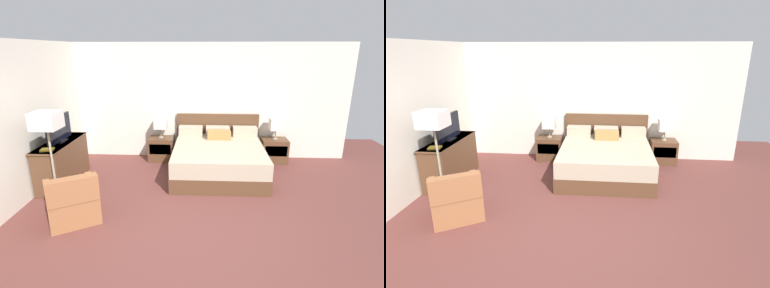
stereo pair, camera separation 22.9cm
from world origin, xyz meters
TOP-DOWN VIEW (x-y plane):
  - ground_plane at (0.00, 0.00)m, footprint 9.65×9.65m
  - wall_back at (0.00, 3.25)m, footprint 6.66×0.06m
  - wall_left at (-2.76, 1.31)m, footprint 0.06×5.02m
  - bed at (0.43, 2.24)m, footprint 1.84×1.99m
  - nightstand_left at (-0.83, 2.94)m, footprint 0.56×0.44m
  - nightstand_right at (1.69, 2.94)m, footprint 0.56×0.44m
  - table_lamp_left at (-0.83, 2.94)m, footprint 0.28×0.28m
  - table_lamp_right at (1.69, 2.94)m, footprint 0.28×0.28m
  - dresser at (-2.48, 1.61)m, footprint 0.45×1.38m
  - tv at (-2.48, 1.63)m, footprint 0.18×0.86m
  - book_red_cover at (-2.46, 1.12)m, footprint 0.23×0.20m
  - armchair_by_window at (-1.74, 0.33)m, footprint 0.94×0.94m
  - floor_lamp at (-2.19, 0.75)m, footprint 0.38×0.38m

SIDE VIEW (x-z plane):
  - ground_plane at x=0.00m, z-range 0.00..0.00m
  - nightstand_left at x=-0.83m, z-range 0.00..0.52m
  - nightstand_right at x=1.69m, z-range 0.00..0.52m
  - armchair_by_window at x=-1.74m, z-range -0.10..0.66m
  - bed at x=0.43m, z-range -0.20..0.83m
  - dresser at x=-2.48m, z-range 0.01..0.81m
  - book_red_cover at x=-2.46m, z-range 0.80..0.83m
  - table_lamp_left at x=-0.83m, z-range 0.63..1.09m
  - table_lamp_right at x=1.69m, z-range 0.63..1.09m
  - tv at x=-2.48m, z-range 0.79..1.27m
  - wall_back at x=0.00m, z-range 0.00..2.56m
  - wall_left at x=-2.76m, z-range 0.00..2.56m
  - floor_lamp at x=-2.19m, z-range 0.55..2.08m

